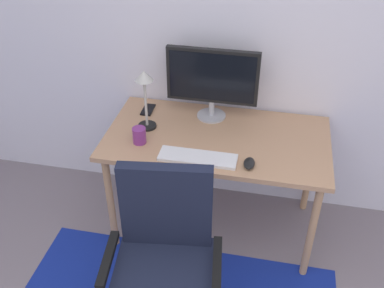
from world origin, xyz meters
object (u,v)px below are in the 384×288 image
at_px(keyboard, 198,158).
at_px(cell_phone, 148,110).
at_px(desk_lamp, 145,88).
at_px(office_chair, 165,281).
at_px(computer_mouse, 249,163).
at_px(desk, 217,146).
at_px(monitor, 212,79).
at_px(coffee_cup, 139,135).

height_order(keyboard, cell_phone, keyboard).
relative_size(desk_lamp, office_chair, 0.37).
height_order(computer_mouse, office_chair, office_chair).
relative_size(desk, desk_lamp, 3.52).
bearing_deg(monitor, desk, -71.36).
height_order(coffee_cup, desk_lamp, desk_lamp).
distance_m(computer_mouse, coffee_cup, 0.65).
relative_size(desk, computer_mouse, 12.62).
bearing_deg(desk, computer_mouse, -49.48).
relative_size(coffee_cup, cell_phone, 0.68).
distance_m(cell_phone, office_chair, 1.15).
relative_size(coffee_cup, desk_lamp, 0.26).
relative_size(monitor, coffee_cup, 5.79).
xyz_separation_m(keyboard, coffee_cup, (-0.36, 0.09, 0.04)).
distance_m(keyboard, cell_phone, 0.61).
bearing_deg(coffee_cup, computer_mouse, -8.43).
distance_m(monitor, desk_lamp, 0.41).
bearing_deg(cell_phone, office_chair, -71.41).
relative_size(desk, cell_phone, 9.37).
relative_size(desk, coffee_cup, 13.71).
xyz_separation_m(desk_lamp, office_chair, (0.32, -0.85, -0.58)).
bearing_deg(desk, office_chair, -97.72).
height_order(computer_mouse, desk_lamp, desk_lamp).
relative_size(keyboard, desk_lamp, 1.15).
distance_m(cell_phone, desk_lamp, 0.33).
xyz_separation_m(monitor, desk_lamp, (-0.36, -0.20, 0.00)).
relative_size(keyboard, cell_phone, 3.07).
bearing_deg(keyboard, office_chair, -94.22).
bearing_deg(office_chair, computer_mouse, 53.34).
bearing_deg(keyboard, cell_phone, 132.85).
relative_size(monitor, office_chair, 0.55).
bearing_deg(office_chair, cell_phone, 102.12).
bearing_deg(computer_mouse, coffee_cup, 171.57).
bearing_deg(desk_lamp, computer_mouse, -22.13).
bearing_deg(cell_phone, desk, -23.93).
bearing_deg(desk_lamp, keyboard, -35.23).
height_order(computer_mouse, coffee_cup, coffee_cup).
distance_m(monitor, keyboard, 0.52).
distance_m(desk, desk_lamp, 0.55).
relative_size(keyboard, computer_mouse, 4.13).
height_order(desk, keyboard, keyboard).
xyz_separation_m(monitor, coffee_cup, (-0.36, -0.37, -0.22)).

